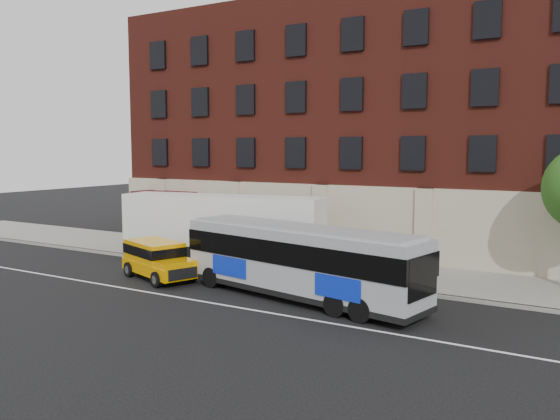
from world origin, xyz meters
The scene contains 9 objects.
ground centered at (0.00, 0.00, 0.00)m, with size 120.00×120.00×0.00m, color black.
sidewalk centered at (0.00, 9.00, 0.07)m, with size 60.00×6.00×0.15m, color #9B978D.
kerb centered at (0.00, 6.00, 0.07)m, with size 60.00×0.25×0.15m, color #9B978D.
lane_line centered at (0.00, 0.50, 0.01)m, with size 60.00×0.12×0.01m, color white.
building centered at (-0.01, 16.92, 7.58)m, with size 30.00×12.10×15.00m.
sign_pole centered at (-8.50, 6.15, 1.45)m, with size 0.30×0.20×2.50m.
city_bus centered at (3.50, 2.82, 1.69)m, with size 11.41×4.46×3.06m.
yellow_suv centered at (-4.20, 2.72, 1.02)m, with size 4.77×3.21×1.78m.
shipping_container centered at (-3.71, 7.24, 1.83)m, with size 11.33×4.15×3.70m.
Camera 1 is at (14.68, -17.65, 6.22)m, focal length 37.05 mm.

